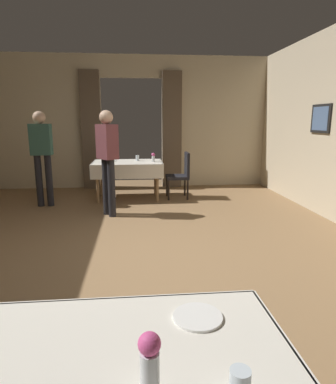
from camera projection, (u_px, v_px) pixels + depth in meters
name	position (u px, v px, depth m)	size (l,w,h in m)	color
ground	(131.00, 255.00, 3.95)	(10.08, 10.08, 0.00)	olive
wall_back	(132.00, 122.00, 7.69)	(6.40, 0.27, 3.00)	beige
dining_table_mid	(128.00, 166.00, 6.66)	(1.38, 0.93, 0.75)	olive
chair_mid_right	(181.00, 173.00, 6.71)	(0.44, 0.44, 0.93)	black
flower_vase_near	(150.00, 362.00, 0.99)	(0.07, 0.07, 0.21)	silver
plate_near_b	(198.00, 317.00, 1.40)	(0.21, 0.21, 0.01)	white
glass_near_c	(240.00, 383.00, 1.00)	(0.07, 0.07, 0.09)	silver
flower_vase_mid	(153.00, 157.00, 6.60)	(0.07, 0.07, 0.18)	silver
glass_mid_b	(137.00, 158.00, 6.76)	(0.07, 0.07, 0.12)	silver
plate_mid_c	(111.00, 161.00, 6.74)	(0.22, 0.22, 0.01)	white
person_waiter_by_doorway	(42.00, 151.00, 5.97)	(0.36, 0.22, 1.72)	black
person_diner_standing_aside	(108.00, 154.00, 5.37)	(0.38, 0.42, 1.72)	black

